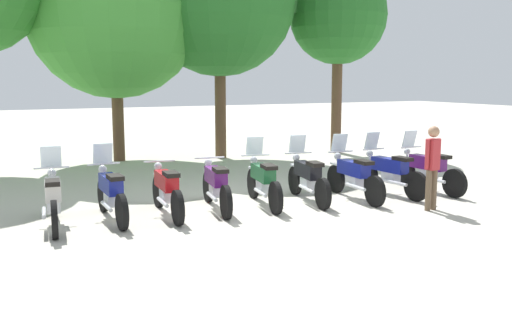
{
  "coord_description": "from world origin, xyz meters",
  "views": [
    {
      "loc": [
        -5.07,
        -9.96,
        2.6
      ],
      "look_at": [
        0.0,
        0.5,
        0.9
      ],
      "focal_mm": 39.44,
      "sensor_mm": 36.0,
      "label": 1
    }
  ],
  "objects": [
    {
      "name": "tree_2",
      "position": [
        1.88,
        7.04,
        5.03
      ],
      "size": [
        4.82,
        4.82,
        7.46
      ],
      "color": "brown",
      "rests_on": "ground_plane"
    },
    {
      "name": "person_0",
      "position": [
        2.8,
        -1.66,
        0.98
      ],
      "size": [
        0.41,
        0.24,
        1.67
      ],
      "rotation": [
        0.0,
        0.0,
        1.69
      ],
      "color": "brown",
      "rests_on": "ground_plane"
    },
    {
      "name": "motorcycle_4",
      "position": [
        0.0,
        0.18,
        0.52
      ],
      "size": [
        0.7,
        2.18,
        1.37
      ],
      "rotation": [
        0.0,
        0.0,
        1.41
      ],
      "color": "black",
      "rests_on": "ground_plane"
    },
    {
      "name": "motorcycle_8",
      "position": [
        4.06,
        -0.18,
        0.52
      ],
      "size": [
        0.62,
        2.19,
        1.37
      ],
      "rotation": [
        0.0,
        0.0,
        1.61
      ],
      "color": "black",
      "rests_on": "ground_plane"
    },
    {
      "name": "motorcycle_1",
      "position": [
        -3.05,
        0.33,
        0.52
      ],
      "size": [
        0.62,
        2.19,
        1.37
      ],
      "rotation": [
        0.0,
        0.0,
        1.58
      ],
      "color": "black",
      "rests_on": "ground_plane"
    },
    {
      "name": "ground_plane",
      "position": [
        0.0,
        0.0,
        0.0
      ],
      "size": [
        80.0,
        80.0,
        0.0
      ],
      "primitive_type": "plane",
      "color": "#BCB7A8"
    },
    {
      "name": "motorcycle_3",
      "position": [
        -1.02,
        0.23,
        0.5
      ],
      "size": [
        0.69,
        2.18,
        0.99
      ],
      "rotation": [
        0.0,
        0.0,
        1.42
      ],
      "color": "black",
      "rests_on": "ground_plane"
    },
    {
      "name": "motorcycle_7",
      "position": [
        3.04,
        -0.09,
        0.52
      ],
      "size": [
        0.62,
        2.19,
        1.37
      ],
      "rotation": [
        0.0,
        0.0,
        1.64
      ],
      "color": "black",
      "rests_on": "ground_plane"
    },
    {
      "name": "motorcycle_5",
      "position": [
        1.02,
        0.11,
        0.52
      ],
      "size": [
        0.7,
        2.18,
        1.37
      ],
      "rotation": [
        0.0,
        0.0,
        1.41
      ],
      "color": "black",
      "rests_on": "ground_plane"
    },
    {
      "name": "motorcycle_6",
      "position": [
        2.03,
        -0.13,
        0.52
      ],
      "size": [
        0.62,
        2.19,
        1.37
      ],
      "rotation": [
        0.0,
        0.0,
        1.51
      ],
      "color": "black",
      "rests_on": "ground_plane"
    },
    {
      "name": "tree_1",
      "position": [
        -1.28,
        7.8,
        4.63
      ],
      "size": [
        5.37,
        5.37,
        7.32
      ],
      "color": "brown",
      "rests_on": "ground_plane"
    },
    {
      "name": "tree_3",
      "position": [
        6.03,
        6.51,
        4.68
      ],
      "size": [
        3.32,
        3.32,
        6.37
      ],
      "color": "brown",
      "rests_on": "ground_plane"
    },
    {
      "name": "motorcycle_2",
      "position": [
        -2.03,
        0.2,
        0.5
      ],
      "size": [
        0.62,
        2.19,
        0.99
      ],
      "rotation": [
        0.0,
        0.0,
        1.51
      ],
      "color": "black",
      "rests_on": "ground_plane"
    },
    {
      "name": "motorcycle_0",
      "position": [
        -4.07,
        0.28,
        0.52
      ],
      "size": [
        0.62,
        2.19,
        1.37
      ],
      "rotation": [
        0.0,
        0.0,
        1.48
      ],
      "color": "black",
      "rests_on": "ground_plane"
    }
  ]
}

